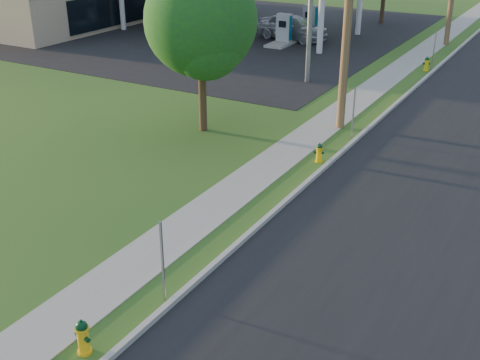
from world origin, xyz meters
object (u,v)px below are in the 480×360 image
(tree_verge, at_px, (202,26))
(car_red, at_px, (198,16))
(car_silver, at_px, (292,27))
(fuel_pump_se, at_px, (310,23))
(hydrant_near, at_px, (83,337))
(hydrant_far, at_px, (427,64))
(hydrant_mid, at_px, (319,153))
(fuel_pump_sw, at_px, (200,12))
(fuel_pump_nw, at_px, (168,20))
(fuel_pump_ne, at_px, (284,33))

(tree_verge, distance_m, car_red, 22.98)
(tree_verge, relative_size, car_silver, 1.30)
(fuel_pump_se, height_order, car_red, fuel_pump_se)
(tree_verge, bearing_deg, hydrant_near, -67.48)
(hydrant_far, bearing_deg, hydrant_mid, -90.01)
(hydrant_mid, bearing_deg, fuel_pump_sw, 131.91)
(car_silver, bearing_deg, car_red, 91.29)
(fuel_pump_nw, xyz_separation_m, hydrant_near, (18.41, -28.00, -0.34))
(fuel_pump_se, relative_size, hydrant_far, 4.15)
(car_red, bearing_deg, tree_verge, -132.57)
(fuel_pump_sw, relative_size, car_silver, 0.66)
(fuel_pump_nw, relative_size, hydrant_mid, 4.65)
(fuel_pump_ne, relative_size, fuel_pump_se, 1.00)
(fuel_pump_se, bearing_deg, fuel_pump_ne, -90.00)
(car_red, relative_size, car_silver, 1.01)
(tree_verge, relative_size, hydrant_far, 8.21)
(fuel_pump_nw, height_order, fuel_pump_ne, same)
(fuel_pump_sw, bearing_deg, hydrant_mid, -48.09)
(fuel_pump_nw, xyz_separation_m, fuel_pump_se, (9.00, 4.00, 0.00))
(hydrant_near, relative_size, hydrant_mid, 1.14)
(car_red, distance_m, car_silver, 8.21)
(fuel_pump_nw, bearing_deg, hydrant_mid, -41.94)
(fuel_pump_sw, height_order, tree_verge, tree_verge)
(fuel_pump_ne, distance_m, car_silver, 1.54)
(fuel_pump_ne, bearing_deg, fuel_pump_sw, 156.04)
(fuel_pump_nw, relative_size, car_silver, 0.66)
(fuel_pump_sw, relative_size, hydrant_near, 4.06)
(hydrant_far, bearing_deg, car_red, 164.36)
(fuel_pump_sw, distance_m, hydrant_far, 19.60)
(fuel_pump_se, height_order, tree_verge, tree_verge)
(hydrant_far, bearing_deg, fuel_pump_se, 146.82)
(fuel_pump_nw, relative_size, tree_verge, 0.51)
(fuel_pump_nw, distance_m, hydrant_near, 33.51)
(hydrant_mid, bearing_deg, hydrant_far, 89.99)
(fuel_pump_nw, bearing_deg, car_silver, 9.81)
(hydrant_near, bearing_deg, fuel_pump_nw, 123.33)
(tree_verge, height_order, hydrant_far, tree_verge)
(tree_verge, height_order, hydrant_mid, tree_verge)
(tree_verge, bearing_deg, fuel_pump_nw, 129.98)
(hydrant_near, height_order, hydrant_mid, hydrant_near)
(hydrant_mid, bearing_deg, car_red, 132.62)
(fuel_pump_sw, height_order, hydrant_near, fuel_pump_sw)
(fuel_pump_nw, bearing_deg, fuel_pump_sw, 90.00)
(fuel_pump_nw, relative_size, hydrant_near, 4.06)
(fuel_pump_se, distance_m, hydrant_far, 11.44)
(fuel_pump_se, height_order, hydrant_near, fuel_pump_se)
(hydrant_mid, xyz_separation_m, car_red, (-17.88, 19.43, 0.35))
(hydrant_near, distance_m, car_red, 35.49)
(fuel_pump_nw, relative_size, fuel_pump_sw, 1.00)
(hydrant_near, distance_m, hydrant_far, 25.74)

